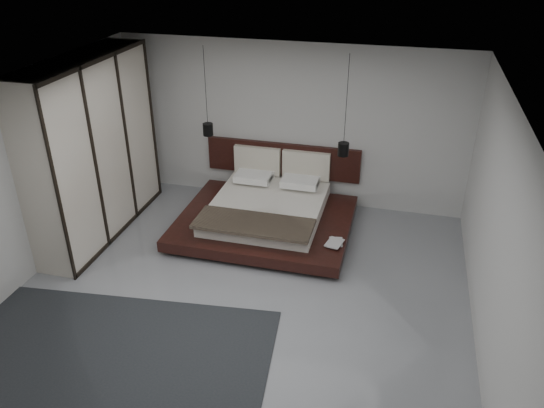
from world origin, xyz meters
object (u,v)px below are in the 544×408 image
(wardrobe, at_px, (92,149))
(rug, at_px, (100,373))
(bed, at_px, (267,211))
(lattice_screen, at_px, (119,127))
(pendant_left, at_px, (208,129))
(pendant_right, at_px, (343,149))

(wardrobe, relative_size, rug, 0.76)
(bed, distance_m, rug, 3.75)
(wardrobe, distance_m, rug, 3.59)
(lattice_screen, height_order, pendant_left, pendant_left)
(lattice_screen, bearing_deg, pendant_left, -3.83)
(lattice_screen, distance_m, bed, 3.05)
(bed, relative_size, pendant_left, 1.87)
(pendant_left, height_order, pendant_right, same)
(bed, distance_m, pendant_right, 1.59)
(rug, bearing_deg, pendant_left, 92.13)
(bed, bearing_deg, pendant_right, 20.80)
(lattice_screen, bearing_deg, pendant_right, -1.66)
(lattice_screen, xyz_separation_m, rug, (1.86, -4.15, -1.29))
(pendant_left, xyz_separation_m, wardrobe, (-1.46, -1.14, -0.06))
(pendant_left, relative_size, rug, 0.39)
(pendant_left, distance_m, wardrobe, 1.85)
(rug, bearing_deg, bed, 74.92)
(pendant_left, distance_m, pendant_right, 2.25)
(lattice_screen, height_order, wardrobe, wardrobe)
(lattice_screen, bearing_deg, rug, -65.89)
(pendant_right, xyz_separation_m, wardrobe, (-3.70, -1.14, 0.07))
(pendant_right, distance_m, wardrobe, 3.87)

